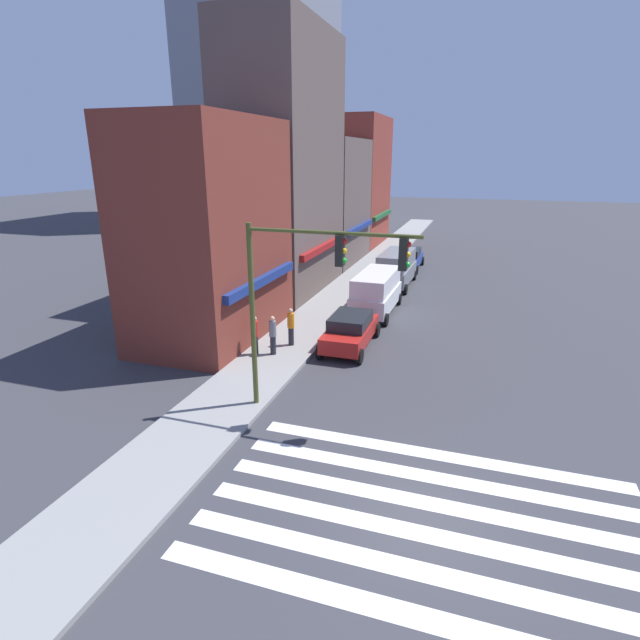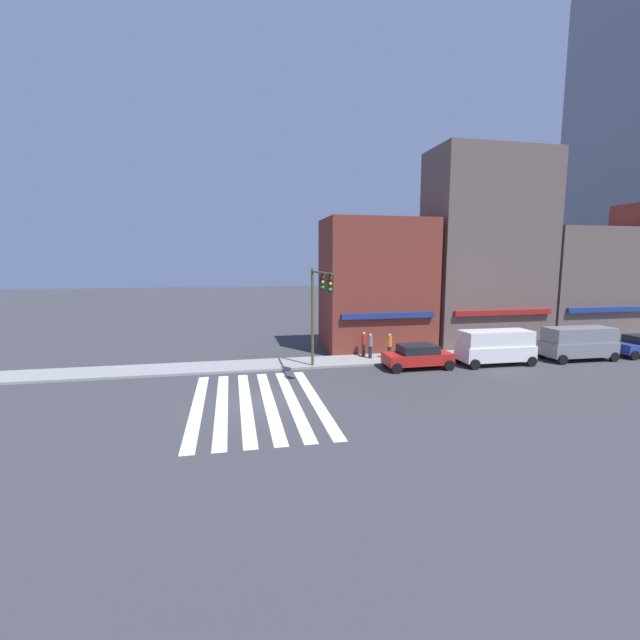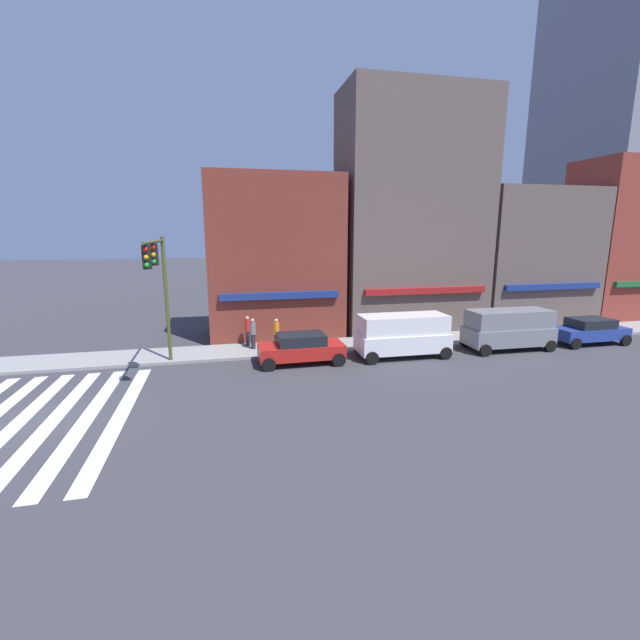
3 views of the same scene
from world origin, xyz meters
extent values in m
plane|color=#38383D|center=(0.00, 0.00, 0.00)|extent=(200.00, 200.00, 0.00)
cube|color=gray|center=(0.00, 7.50, 0.07)|extent=(120.00, 3.00, 0.15)
cube|color=silver|center=(-0.58, 0.00, 0.00)|extent=(0.58, 10.80, 0.01)
cube|color=silver|center=(0.58, 0.00, 0.00)|extent=(0.58, 10.80, 0.01)
cube|color=silver|center=(1.73, 0.00, 0.00)|extent=(0.58, 10.80, 0.01)
cube|color=silver|center=(2.88, 0.00, 0.00)|extent=(0.58, 10.80, 0.01)
cube|color=maroon|center=(10.19, 11.50, 5.11)|extent=(8.41, 5.00, 10.22)
cube|color=navy|center=(10.19, 8.85, 3.00)|extent=(7.15, 0.30, 0.40)
cube|color=brown|center=(19.71, 11.50, 7.92)|extent=(9.85, 5.00, 15.84)
cube|color=maroon|center=(19.71, 8.85, 3.00)|extent=(8.37, 0.30, 0.40)
cube|color=brown|center=(29.35, 11.50, 4.91)|extent=(8.92, 5.00, 9.82)
cube|color=navy|center=(29.35, 8.85, 3.00)|extent=(7.58, 0.30, 0.40)
cube|color=maroon|center=(38.49, 11.50, 6.04)|extent=(9.13, 5.00, 12.09)
cylinder|color=#474C1E|center=(4.02, 6.40, 3.26)|extent=(0.18, 0.18, 6.52)
cylinder|color=#474C1E|center=(4.02, 3.63, 6.32)|extent=(0.12, 5.53, 0.12)
cube|color=black|center=(4.02, 3.36, 5.80)|extent=(0.32, 0.24, 0.95)
sphere|color=red|center=(4.02, 3.23, 6.09)|extent=(0.18, 0.18, 0.18)
sphere|color=#EAAD14|center=(4.02, 3.23, 5.79)|extent=(0.18, 0.18, 0.18)
sphere|color=green|center=(4.02, 3.23, 5.49)|extent=(0.18, 0.18, 0.18)
cube|color=black|center=(4.02, 1.42, 5.80)|extent=(0.32, 0.24, 0.95)
sphere|color=red|center=(4.02, 1.29, 6.09)|extent=(0.18, 0.18, 0.18)
sphere|color=#EAAD14|center=(4.02, 1.29, 5.79)|extent=(0.18, 0.18, 0.18)
sphere|color=green|center=(4.02, 1.29, 5.49)|extent=(0.18, 0.18, 0.18)
cube|color=#B21E19|center=(10.68, 4.70, 0.69)|extent=(4.42, 1.84, 0.70)
cube|color=black|center=(10.68, 4.70, 1.31)|extent=(2.44, 1.68, 0.55)
cylinder|color=black|center=(8.89, 5.60, 0.34)|extent=(0.68, 0.22, 0.68)
cylinder|color=black|center=(8.89, 3.80, 0.34)|extent=(0.68, 0.22, 0.68)
cylinder|color=black|center=(12.47, 5.60, 0.34)|extent=(0.68, 0.22, 0.68)
cylinder|color=black|center=(12.47, 3.80, 0.34)|extent=(0.68, 0.22, 0.68)
cube|color=white|center=(16.32, 4.70, 0.84)|extent=(5.03, 2.07, 1.00)
cube|color=white|center=(16.32, 4.70, 1.84)|extent=(4.78, 1.91, 1.00)
cylinder|color=black|center=(14.23, 5.70, 0.34)|extent=(0.68, 0.22, 0.68)
cylinder|color=black|center=(14.23, 3.70, 0.34)|extent=(0.68, 0.22, 0.68)
cylinder|color=black|center=(18.41, 5.70, 0.34)|extent=(0.68, 0.22, 0.68)
cylinder|color=black|center=(18.41, 3.70, 0.34)|extent=(0.68, 0.22, 0.68)
cube|color=slate|center=(22.91, 4.70, 0.84)|extent=(5.04, 2.10, 1.00)
cube|color=slate|center=(22.91, 4.70, 1.84)|extent=(4.79, 1.93, 1.00)
cylinder|color=black|center=(20.82, 5.70, 0.34)|extent=(0.68, 0.22, 0.68)
cylinder|color=black|center=(20.82, 3.70, 0.34)|extent=(0.68, 0.22, 0.68)
cylinder|color=black|center=(25.00, 5.70, 0.34)|extent=(0.68, 0.22, 0.68)
cylinder|color=black|center=(25.00, 3.70, 0.34)|extent=(0.68, 0.22, 0.68)
cube|color=navy|center=(28.61, 4.70, 0.69)|extent=(4.41, 1.82, 0.70)
cube|color=black|center=(28.61, 4.70, 1.31)|extent=(2.43, 1.67, 0.55)
cylinder|color=black|center=(26.82, 5.60, 0.34)|extent=(0.68, 0.22, 0.68)
cylinder|color=black|center=(26.82, 3.80, 0.34)|extent=(0.68, 0.22, 0.68)
cylinder|color=black|center=(30.40, 5.60, 0.34)|extent=(0.68, 0.22, 0.68)
cylinder|color=black|center=(30.40, 3.80, 0.34)|extent=(0.68, 0.22, 0.68)
cylinder|color=#23232D|center=(8.42, 7.63, 0.57)|extent=(0.26, 0.26, 0.85)
cylinder|color=slate|center=(8.42, 7.63, 1.35)|extent=(0.32, 0.32, 0.70)
sphere|color=tan|center=(8.42, 7.63, 1.81)|extent=(0.22, 0.22, 0.22)
cylinder|color=#23232D|center=(8.17, 8.37, 0.57)|extent=(0.26, 0.26, 0.85)
cylinder|color=red|center=(8.17, 8.37, 1.35)|extent=(0.32, 0.32, 0.70)
sphere|color=tan|center=(8.17, 8.37, 1.81)|extent=(0.22, 0.22, 0.22)
cylinder|color=#23232D|center=(9.72, 7.28, 0.57)|extent=(0.26, 0.26, 0.85)
cylinder|color=orange|center=(9.72, 7.28, 1.35)|extent=(0.32, 0.32, 0.70)
sphere|color=tan|center=(9.72, 7.28, 1.81)|extent=(0.22, 0.22, 0.22)
camera|label=1|loc=(-10.51, -0.76, 8.55)|focal=28.00mm
camera|label=2|loc=(-1.15, -20.71, 6.97)|focal=24.00mm
camera|label=3|loc=(6.84, -16.40, 6.77)|focal=24.00mm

